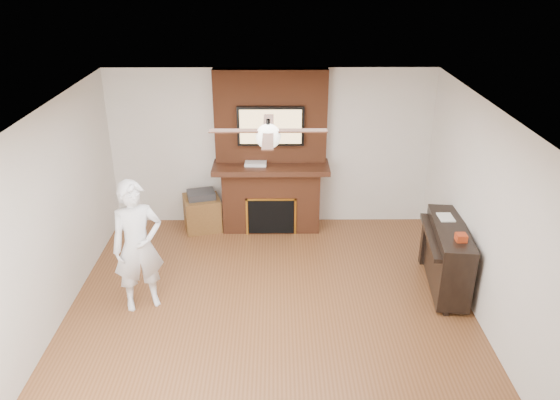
{
  "coord_description": "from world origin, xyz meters",
  "views": [
    {
      "loc": [
        0.08,
        -5.35,
        4.03
      ],
      "look_at": [
        0.13,
        0.9,
        1.2
      ],
      "focal_mm": 35.0,
      "sensor_mm": 36.0,
      "label": 1
    }
  ],
  "objects_px": {
    "fireplace": "(271,168)",
    "person": "(138,246)",
    "side_table": "(202,211)",
    "piano": "(447,255)"
  },
  "relations": [
    {
      "from": "fireplace",
      "to": "person",
      "type": "relative_size",
      "value": 1.5
    },
    {
      "from": "fireplace",
      "to": "side_table",
      "type": "bearing_deg",
      "value": -176.51
    },
    {
      "from": "fireplace",
      "to": "piano",
      "type": "xyz_separation_m",
      "value": [
        2.28,
        -1.8,
        -0.52
      ]
    },
    {
      "from": "side_table",
      "to": "piano",
      "type": "distance_m",
      "value": 3.81
    },
    {
      "from": "side_table",
      "to": "piano",
      "type": "height_order",
      "value": "piano"
    },
    {
      "from": "fireplace",
      "to": "person",
      "type": "height_order",
      "value": "fireplace"
    },
    {
      "from": "side_table",
      "to": "piano",
      "type": "bearing_deg",
      "value": -42.12
    },
    {
      "from": "side_table",
      "to": "piano",
      "type": "relative_size",
      "value": 0.48
    },
    {
      "from": "person",
      "to": "side_table",
      "type": "bearing_deg",
      "value": 53.6
    },
    {
      "from": "person",
      "to": "piano",
      "type": "bearing_deg",
      "value": -18.05
    }
  ]
}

